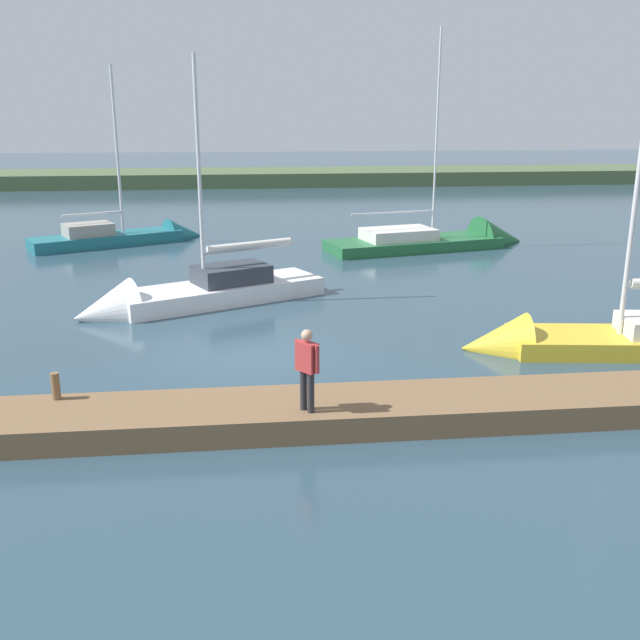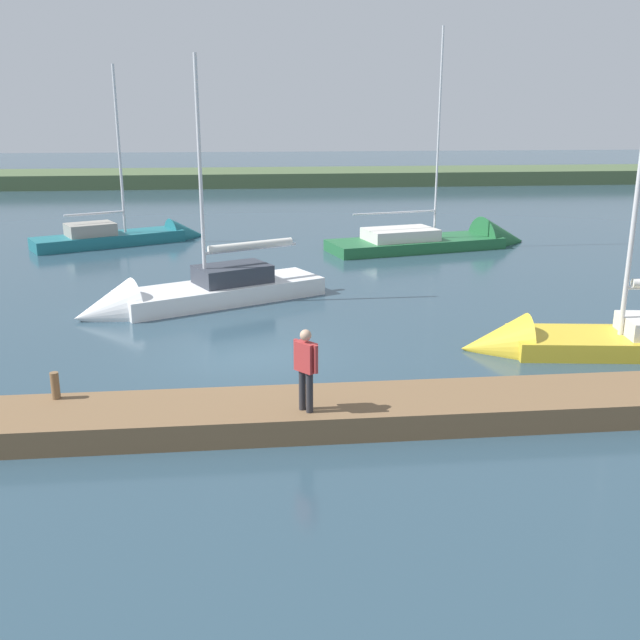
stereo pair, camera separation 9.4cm
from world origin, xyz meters
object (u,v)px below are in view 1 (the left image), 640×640
at_px(mooring_post_near, 56,386).
at_px(sailboat_far_left, 185,300).
at_px(sailboat_behind_pier, 130,240).
at_px(sailboat_outer_mooring, 602,345).
at_px(person_on_dock, 307,365).
at_px(sailboat_near_dock, 449,244).

relative_size(mooring_post_near, sailboat_far_left, 0.06).
xyz_separation_m(sailboat_behind_pier, sailboat_outer_mooring, (-15.12, 18.41, 0.00)).
height_order(mooring_post_near, sailboat_outer_mooring, sailboat_outer_mooring).
relative_size(sailboat_behind_pier, person_on_dock, 5.49).
bearing_deg(person_on_dock, sailboat_near_dock, -153.22).
distance_m(mooring_post_near, sailboat_far_left, 9.40).
xyz_separation_m(sailboat_behind_pier, sailboat_far_left, (-3.56, 12.44, 0.06)).
bearing_deg(sailboat_far_left, sailboat_outer_mooring, 127.02).
height_order(sailboat_outer_mooring, sailboat_near_dock, sailboat_outer_mooring).
xyz_separation_m(mooring_post_near, sailboat_far_left, (-1.99, -9.17, -0.60)).
distance_m(sailboat_behind_pier, sailboat_near_dock, 15.63).
bearing_deg(person_on_dock, mooring_post_near, -52.68).
distance_m(sailboat_near_dock, person_on_dock, 21.91).
bearing_deg(person_on_dock, sailboat_outer_mooring, 167.62).
distance_m(mooring_post_near, sailboat_behind_pier, 21.68).
bearing_deg(person_on_dock, sailboat_behind_pier, -113.41).
distance_m(sailboat_behind_pier, sailboat_outer_mooring, 23.83).
height_order(sailboat_outer_mooring, sailboat_far_left, sailboat_outer_mooring).
xyz_separation_m(sailboat_near_dock, sailboat_far_left, (11.83, 9.71, 0.09)).
distance_m(sailboat_outer_mooring, sailboat_far_left, 13.02).
relative_size(sailboat_far_left, person_on_dock, 5.30).
height_order(sailboat_near_dock, sailboat_far_left, sailboat_near_dock).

